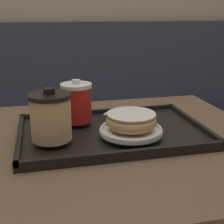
# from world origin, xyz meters

# --- Properties ---
(booth_bench) EXTENTS (1.69, 0.44, 1.00)m
(booth_bench) POSITION_xyz_m (0.27, 0.87, 0.32)
(booth_bench) COLOR #33384C
(booth_bench) RESTS_ON ground_plane
(cafe_table) EXTENTS (0.81, 0.72, 0.74)m
(cafe_table) POSITION_xyz_m (0.00, 0.00, 0.56)
(cafe_table) COLOR brown
(cafe_table) RESTS_ON ground_plane
(serving_tray) EXTENTS (0.48, 0.32, 0.02)m
(serving_tray) POSITION_xyz_m (0.00, 0.03, 0.75)
(serving_tray) COLOR black
(serving_tray) RESTS_ON cafe_table
(coffee_cup_front) EXTENTS (0.10, 0.10, 0.12)m
(coffee_cup_front) POSITION_xyz_m (-0.16, -0.02, 0.82)
(coffee_cup_front) COLOR #E0B784
(coffee_cup_front) RESTS_ON serving_tray
(coffee_cup_rear) EXTENTS (0.08, 0.08, 0.12)m
(coffee_cup_rear) POSITION_xyz_m (-0.08, 0.09, 0.82)
(coffee_cup_rear) COLOR red
(coffee_cup_rear) RESTS_ON serving_tray
(plate_with_chocolate_donut) EXTENTS (0.16, 0.16, 0.01)m
(plate_with_chocolate_donut) POSITION_xyz_m (0.04, -0.03, 0.77)
(plate_with_chocolate_donut) COLOR white
(plate_with_chocolate_donut) RESTS_ON serving_tray
(donut_chocolate_glazed) EXTENTS (0.13, 0.13, 0.04)m
(donut_chocolate_glazed) POSITION_xyz_m (0.04, -0.03, 0.79)
(donut_chocolate_glazed) COLOR #DBB270
(donut_chocolate_glazed) RESTS_ON plate_with_chocolate_donut
(spoon) EXTENTS (0.13, 0.05, 0.01)m
(spoon) POSITION_xyz_m (0.03, 0.12, 0.77)
(spoon) COLOR silver
(spoon) RESTS_ON serving_tray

